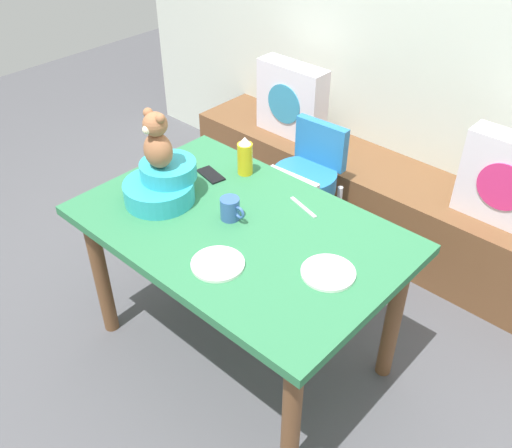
{
  "coord_description": "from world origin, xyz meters",
  "views": [
    {
      "loc": [
        1.28,
        -1.3,
        2.11
      ],
      "look_at": [
        0.0,
        0.1,
        0.69
      ],
      "focal_mm": 39.69,
      "sensor_mm": 36.0,
      "label": 1
    }
  ],
  "objects": [
    {
      "name": "dinner_plate_near",
      "position": [
        0.44,
        0.01,
        0.75
      ],
      "size": [
        0.2,
        0.2,
        0.01
      ],
      "primitive_type": "cylinder",
      "color": "white",
      "rests_on": "dining_table"
    },
    {
      "name": "teddy_bear",
      "position": [
        -0.37,
        -0.08,
        1.02
      ],
      "size": [
        0.13,
        0.12,
        0.25
      ],
      "color": "#9B6340",
      "rests_on": "infant_seat_teal"
    },
    {
      "name": "ground_plane",
      "position": [
        0.0,
        0.0,
        0.0
      ],
      "size": [
        8.0,
        8.0,
        0.0
      ],
      "primitive_type": "plane",
      "color": "#4C4C51"
    },
    {
      "name": "ketchup_bottle",
      "position": [
        -0.26,
        0.31,
        0.83
      ],
      "size": [
        0.07,
        0.07,
        0.18
      ],
      "color": "gold",
      "rests_on": "dining_table"
    },
    {
      "name": "cell_phone",
      "position": [
        -0.36,
        0.18,
        0.74
      ],
      "size": [
        0.16,
        0.1,
        0.01
      ],
      "primitive_type": "cube",
      "rotation": [
        0.0,
        0.0,
        1.36
      ],
      "color": "black",
      "rests_on": "dining_table"
    },
    {
      "name": "dining_table",
      "position": [
        0.0,
        0.0,
        0.63
      ],
      "size": [
        1.33,
        0.86,
        0.74
      ],
      "color": "#2D7247",
      "rests_on": "ground_plane"
    },
    {
      "name": "highchair",
      "position": [
        -0.24,
        0.75,
        0.52
      ],
      "size": [
        0.34,
        0.46,
        0.79
      ],
      "color": "#2672B2",
      "rests_on": "ground_plane"
    },
    {
      "name": "coffee_mug",
      "position": [
        -0.06,
        0.01,
        0.79
      ],
      "size": [
        0.12,
        0.08,
        0.09
      ],
      "color": "#335999",
      "rests_on": "dining_table"
    },
    {
      "name": "window_bench",
      "position": [
        0.0,
        1.18,
        0.23
      ],
      "size": [
        2.6,
        0.44,
        0.46
      ],
      "primitive_type": "cube",
      "color": "brown",
      "rests_on": "ground_plane"
    },
    {
      "name": "table_fork",
      "position": [
        0.11,
        0.27,
        0.74
      ],
      "size": [
        0.17,
        0.06,
        0.01
      ],
      "primitive_type": "cube",
      "rotation": [
        0.0,
        0.0,
        1.3
      ],
      "color": "silver",
      "rests_on": "dining_table"
    },
    {
      "name": "infant_seat_teal",
      "position": [
        -0.37,
        -0.08,
        0.81
      ],
      "size": [
        0.3,
        0.33,
        0.16
      ],
      "color": "#2DA6B8",
      "rests_on": "dining_table"
    },
    {
      "name": "pillow_floral_right",
      "position": [
        0.64,
        1.16,
        0.68
      ],
      "size": [
        0.44,
        0.15,
        0.44
      ],
      "color": "silver",
      "rests_on": "window_bench"
    },
    {
      "name": "pillow_floral_left",
      "position": [
        -0.68,
        1.16,
        0.68
      ],
      "size": [
        0.44,
        0.15,
        0.44
      ],
      "color": "silver",
      "rests_on": "window_bench"
    },
    {
      "name": "dinner_plate_far",
      "position": [
        0.11,
        -0.23,
        0.75
      ],
      "size": [
        0.2,
        0.2,
        0.01
      ],
      "primitive_type": "cylinder",
      "color": "white",
      "rests_on": "dining_table"
    },
    {
      "name": "back_wall",
      "position": [
        0.0,
        1.45,
        1.3
      ],
      "size": [
        4.4,
        0.1,
        2.6
      ],
      "primitive_type": "cube",
      "color": "silver",
      "rests_on": "ground_plane"
    }
  ]
}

